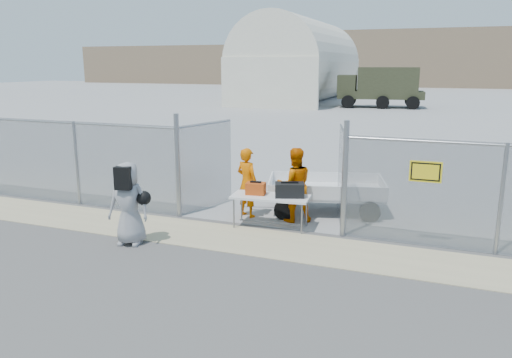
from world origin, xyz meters
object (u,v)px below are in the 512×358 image
at_px(security_worker_right, 294,185).
at_px(visitor, 129,203).
at_px(security_worker_left, 247,183).
at_px(folding_table, 270,212).
at_px(utility_trailer, 326,194).

bearing_deg(security_worker_right, visitor, 14.54).
bearing_deg(security_worker_right, security_worker_left, -27.76).
bearing_deg(folding_table, utility_trailer, 57.77).
height_order(folding_table, utility_trailer, utility_trailer).
bearing_deg(folding_table, security_worker_left, 138.45).
distance_m(folding_table, utility_trailer, 1.92).
relative_size(folding_table, utility_trailer, 0.47).
relative_size(visitor, utility_trailer, 0.47).
height_order(security_worker_left, visitor, visitor).
bearing_deg(security_worker_right, utility_trailer, -145.10).
bearing_deg(utility_trailer, visitor, -146.06).
distance_m(visitor, utility_trailer, 4.94).
bearing_deg(folding_table, security_worker_right, 54.82).
distance_m(folding_table, security_worker_right, 0.89).
bearing_deg(visitor, security_worker_left, 48.12).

